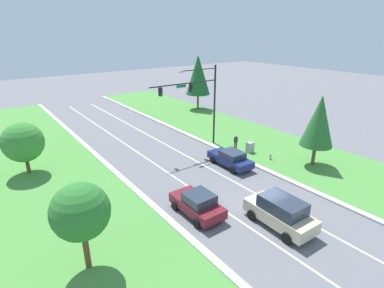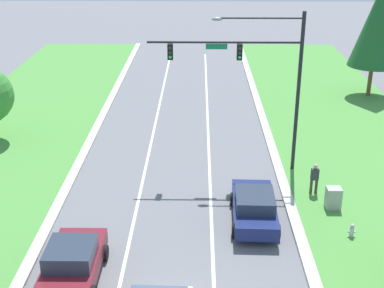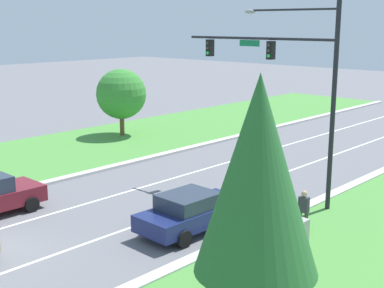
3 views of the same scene
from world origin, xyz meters
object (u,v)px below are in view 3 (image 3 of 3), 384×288
at_px(utility_cabinet, 296,234).
at_px(pedestrian, 304,210).
at_px(traffic_signal_mast, 289,72).
at_px(conifer_near_right_tree, 258,176).
at_px(oak_far_left_tree, 121,94).
at_px(navy_sedan, 192,211).
at_px(fire_hydrant, 259,266).

height_order(utility_cabinet, pedestrian, pedestrian).
height_order(traffic_signal_mast, utility_cabinet, traffic_signal_mast).
relative_size(conifer_near_right_tree, oak_far_left_tree, 1.43).
height_order(navy_sedan, fire_hydrant, navy_sedan).
relative_size(traffic_signal_mast, pedestrian, 5.15).
relative_size(fire_hydrant, conifer_near_right_tree, 0.10).
xyz_separation_m(traffic_signal_mast, conifer_near_right_tree, (5.84, -10.18, -1.36)).
bearing_deg(navy_sedan, pedestrian, 40.92).
height_order(navy_sedan, pedestrian, pedestrian).
bearing_deg(traffic_signal_mast, fire_hydrant, -62.23).
bearing_deg(utility_cabinet, conifer_near_right_tree, -67.11).
relative_size(navy_sedan, conifer_near_right_tree, 0.69).
distance_m(utility_cabinet, pedestrian, 1.66).
relative_size(traffic_signal_mast, conifer_near_right_tree, 1.29).
distance_m(navy_sedan, conifer_near_right_tree, 8.61).
bearing_deg(traffic_signal_mast, pedestrian, -46.58).
bearing_deg(pedestrian, navy_sedan, 36.17).
bearing_deg(navy_sedan, fire_hydrant, -16.35).
bearing_deg(oak_far_left_tree, pedestrian, -19.91).
relative_size(utility_cabinet, fire_hydrant, 1.63).
relative_size(navy_sedan, utility_cabinet, 4.09).
distance_m(traffic_signal_mast, utility_cabinet, 7.62).
bearing_deg(utility_cabinet, pedestrian, 113.08).
bearing_deg(navy_sedan, utility_cabinet, 18.49).
bearing_deg(oak_far_left_tree, utility_cabinet, -23.10).
xyz_separation_m(traffic_signal_mast, pedestrian, (2.77, -2.93, -4.82)).
bearing_deg(oak_far_left_tree, conifer_near_right_tree, -32.68).
height_order(pedestrian, fire_hydrant, pedestrian).
xyz_separation_m(pedestrian, fire_hydrant, (0.88, -4.01, -0.59)).
bearing_deg(utility_cabinet, fire_hydrant, -84.38).
bearing_deg(conifer_near_right_tree, traffic_signal_mast, 119.84).
xyz_separation_m(fire_hydrant, oak_far_left_tree, (-19.79, 10.86, 2.64)).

